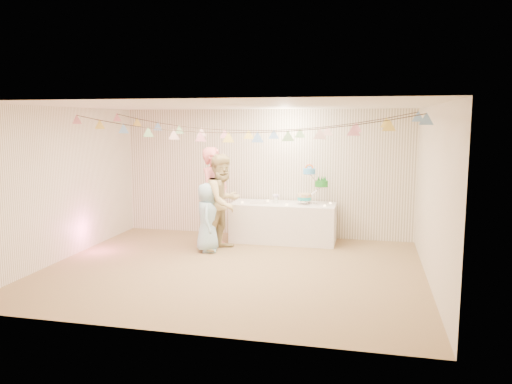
% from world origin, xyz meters
% --- Properties ---
extents(floor, '(6.00, 6.00, 0.00)m').
position_xyz_m(floor, '(0.00, 0.00, 0.00)').
color(floor, olive).
rests_on(floor, ground).
extents(ceiling, '(6.00, 6.00, 0.00)m').
position_xyz_m(ceiling, '(0.00, 0.00, 2.60)').
color(ceiling, silver).
rests_on(ceiling, ground).
extents(back_wall, '(6.00, 6.00, 0.00)m').
position_xyz_m(back_wall, '(0.00, 2.50, 1.30)').
color(back_wall, white).
rests_on(back_wall, ground).
extents(front_wall, '(6.00, 6.00, 0.00)m').
position_xyz_m(front_wall, '(0.00, -2.50, 1.30)').
color(front_wall, white).
rests_on(front_wall, ground).
extents(left_wall, '(5.00, 5.00, 0.00)m').
position_xyz_m(left_wall, '(-3.00, 0.00, 1.30)').
color(left_wall, white).
rests_on(left_wall, ground).
extents(right_wall, '(5.00, 5.00, 0.00)m').
position_xyz_m(right_wall, '(3.00, 0.00, 1.30)').
color(right_wall, white).
rests_on(right_wall, ground).
extents(table, '(2.03, 0.81, 0.76)m').
position_xyz_m(table, '(0.48, 2.03, 0.38)').
color(table, white).
rests_on(table, floor).
extents(cake_stand, '(0.64, 0.38, 0.72)m').
position_xyz_m(cake_stand, '(1.03, 2.08, 1.11)').
color(cake_stand, silver).
rests_on(cake_stand, table).
extents(cake_bottom, '(0.31, 0.31, 0.15)m').
position_xyz_m(cake_bottom, '(0.88, 2.02, 0.84)').
color(cake_bottom, '#25AFAD').
rests_on(cake_bottom, cake_stand).
extents(cake_middle, '(0.27, 0.27, 0.22)m').
position_xyz_m(cake_middle, '(1.21, 2.17, 1.11)').
color(cake_middle, '#1A7921').
rests_on(cake_middle, cake_stand).
extents(cake_top_tier, '(0.25, 0.25, 0.19)m').
position_xyz_m(cake_top_tier, '(0.97, 2.05, 1.38)').
color(cake_top_tier, '#4AA6EA').
rests_on(cake_top_tier, cake_stand).
extents(platter, '(0.38, 0.38, 0.02)m').
position_xyz_m(platter, '(-0.00, 1.98, 0.76)').
color(platter, white).
rests_on(platter, table).
extents(posy, '(0.15, 0.15, 0.17)m').
position_xyz_m(posy, '(0.31, 2.08, 0.84)').
color(posy, white).
rests_on(posy, table).
extents(person_adult_a, '(0.61, 0.78, 1.88)m').
position_xyz_m(person_adult_a, '(-0.75, 1.40, 0.94)').
color(person_adult_a, '#D77072').
rests_on(person_adult_a, floor).
extents(person_adult_b, '(0.95, 1.05, 1.77)m').
position_xyz_m(person_adult_b, '(-0.51, 1.17, 0.89)').
color(person_adult_b, tan).
rests_on(person_adult_b, floor).
extents(person_child, '(0.53, 0.69, 1.26)m').
position_xyz_m(person_child, '(-0.75, 0.98, 0.63)').
color(person_child, '#9BC8DB').
rests_on(person_child, floor).
extents(bunting_back, '(5.60, 1.10, 0.40)m').
position_xyz_m(bunting_back, '(0.00, 1.10, 2.35)').
color(bunting_back, pink).
rests_on(bunting_back, ceiling).
extents(bunting_front, '(5.60, 0.90, 0.36)m').
position_xyz_m(bunting_front, '(0.00, -0.20, 2.32)').
color(bunting_front, '#72A5E5').
rests_on(bunting_front, ceiling).
extents(tealight_0, '(0.04, 0.04, 0.03)m').
position_xyz_m(tealight_0, '(-0.32, 1.88, 0.78)').
color(tealight_0, '#FFD88C').
rests_on(tealight_0, table).
extents(tealight_1, '(0.04, 0.04, 0.03)m').
position_xyz_m(tealight_1, '(0.13, 2.21, 0.78)').
color(tealight_1, '#FFD88C').
rests_on(tealight_1, table).
extents(tealight_2, '(0.04, 0.04, 0.03)m').
position_xyz_m(tealight_2, '(0.58, 1.81, 0.78)').
color(tealight_2, '#FFD88C').
rests_on(tealight_2, table).
extents(tealight_3, '(0.04, 0.04, 0.03)m').
position_xyz_m(tealight_3, '(0.83, 2.25, 0.78)').
color(tealight_3, '#FFD88C').
rests_on(tealight_3, table).
extents(tealight_4, '(0.04, 0.04, 0.03)m').
position_xyz_m(tealight_4, '(1.30, 1.85, 0.78)').
color(tealight_4, '#FFD88C').
rests_on(tealight_4, table).
extents(tealight_5, '(0.04, 0.04, 0.03)m').
position_xyz_m(tealight_5, '(1.38, 2.18, 0.78)').
color(tealight_5, '#FFD88C').
rests_on(tealight_5, table).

